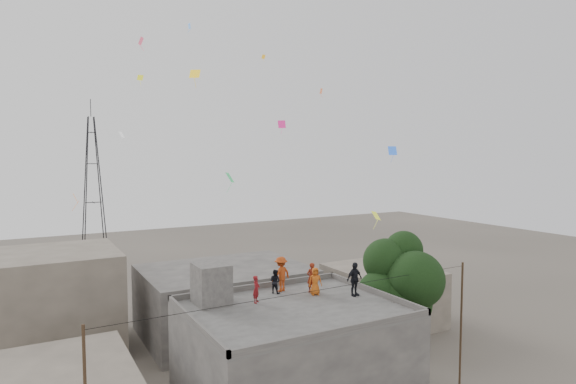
# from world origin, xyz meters

# --- Properties ---
(main_building) EXTENTS (10.00, 8.00, 6.10)m
(main_building) POSITION_xyz_m (0.00, 0.00, 3.05)
(main_building) COLOR #464341
(main_building) RESTS_ON ground
(parapet) EXTENTS (10.00, 8.00, 0.30)m
(parapet) POSITION_xyz_m (0.00, 0.00, 6.25)
(parapet) COLOR #464341
(parapet) RESTS_ON main_building
(stair_head_box) EXTENTS (1.60, 1.80, 2.00)m
(stair_head_box) POSITION_xyz_m (-3.20, 2.60, 7.10)
(stair_head_box) COLOR #464341
(stair_head_box) RESTS_ON main_building
(neighbor_north) EXTENTS (12.00, 9.00, 5.00)m
(neighbor_north) POSITION_xyz_m (2.00, 14.00, 2.50)
(neighbor_north) COLOR #464341
(neighbor_north) RESTS_ON ground
(neighbor_northwest) EXTENTS (9.00, 8.00, 7.00)m
(neighbor_northwest) POSITION_xyz_m (-10.00, 16.00, 3.50)
(neighbor_northwest) COLOR #655B50
(neighbor_northwest) RESTS_ON ground
(neighbor_east) EXTENTS (7.00, 8.00, 4.40)m
(neighbor_east) POSITION_xyz_m (14.00, 10.00, 2.20)
(neighbor_east) COLOR #655B50
(neighbor_east) RESTS_ON ground
(tree) EXTENTS (4.90, 4.60, 9.10)m
(tree) POSITION_xyz_m (7.37, 0.60, 6.10)
(tree) COLOR black
(tree) RESTS_ON ground
(utility_line) EXTENTS (20.12, 0.62, 7.40)m
(utility_line) POSITION_xyz_m (0.50, -1.25, 3.83)
(utility_line) COLOR black
(utility_line) RESTS_ON ground
(transmission_tower) EXTENTS (2.97, 2.97, 20.01)m
(transmission_tower) POSITION_xyz_m (-4.00, 40.00, 9.07)
(transmission_tower) COLOR black
(transmission_tower) RESTS_ON ground
(person_red_adult) EXTENTS (0.60, 0.41, 1.60)m
(person_red_adult) POSITION_xyz_m (2.23, 1.94, 6.90)
(person_red_adult) COLOR maroon
(person_red_adult) RESTS_ON main_building
(person_orange_child) EXTENTS (0.81, 0.63, 1.45)m
(person_orange_child) POSITION_xyz_m (2.13, 1.40, 6.83)
(person_orange_child) COLOR #C25616
(person_orange_child) RESTS_ON main_building
(person_dark_child) EXTENTS (0.75, 0.79, 1.28)m
(person_dark_child) POSITION_xyz_m (0.41, 2.70, 6.74)
(person_dark_child) COLOR black
(person_dark_child) RESTS_ON main_building
(person_dark_adult) EXTENTS (1.10, 0.60, 1.78)m
(person_dark_adult) POSITION_xyz_m (3.81, 0.23, 6.99)
(person_dark_adult) COLOR black
(person_dark_adult) RESTS_ON main_building
(person_orange_adult) EXTENTS (1.37, 1.01, 1.89)m
(person_orange_adult) POSITION_xyz_m (0.87, 2.88, 7.04)
(person_orange_adult) COLOR #AB3C13
(person_orange_adult) RESTS_ON main_building
(person_red_child) EXTENTS (0.58, 0.58, 1.36)m
(person_red_child) POSITION_xyz_m (-1.18, 1.66, 6.78)
(person_red_child) COLOR maroon
(person_red_child) RESTS_ON main_building
(kites) EXTENTS (18.27, 18.37, 12.91)m
(kites) POSITION_xyz_m (0.09, 6.35, 15.19)
(kites) COLOR orange
(kites) RESTS_ON ground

